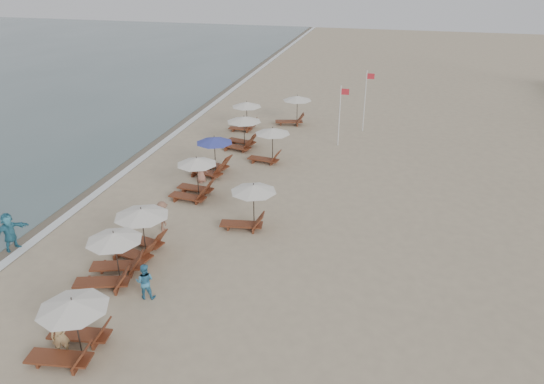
% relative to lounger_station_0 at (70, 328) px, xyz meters
% --- Properties ---
extents(ground, '(160.00, 160.00, 0.00)m').
position_rel_lounger_station_0_xyz_m(ground, '(5.08, 4.00, -1.07)').
color(ground, tan).
rests_on(ground, ground).
extents(wet_sand_band, '(3.20, 140.00, 0.01)m').
position_rel_lounger_station_0_xyz_m(wet_sand_band, '(-7.42, 14.00, -1.06)').
color(wet_sand_band, '#6B5E4C').
rests_on(wet_sand_band, ground).
extents(foam_line, '(0.50, 140.00, 0.02)m').
position_rel_lounger_station_0_xyz_m(foam_line, '(-6.12, 14.00, -1.05)').
color(foam_line, white).
rests_on(foam_line, ground).
extents(lounger_station_0, '(2.75, 2.31, 2.22)m').
position_rel_lounger_station_0_xyz_m(lounger_station_0, '(0.00, 0.00, 0.00)').
color(lounger_station_0, brown).
rests_on(lounger_station_0, ground).
extents(lounger_station_1, '(2.78, 2.62, 2.26)m').
position_rel_lounger_station_0_xyz_m(lounger_station_1, '(-0.91, 4.14, -0.04)').
color(lounger_station_1, brown).
rests_on(lounger_station_1, ground).
extents(lounger_station_2, '(2.72, 2.39, 2.23)m').
position_rel_lounger_station_0_xyz_m(lounger_station_2, '(-0.79, 6.34, 0.07)').
color(lounger_station_2, brown).
rests_on(lounger_station_2, ground).
extents(lounger_station_3, '(2.62, 2.17, 2.31)m').
position_rel_lounger_station_0_xyz_m(lounger_station_3, '(-0.64, 12.33, 0.02)').
color(lounger_station_3, brown).
rests_on(lounger_station_3, ground).
extents(lounger_station_4, '(2.74, 2.55, 2.32)m').
position_rel_lounger_station_0_xyz_m(lounger_station_4, '(-0.91, 15.77, -0.02)').
color(lounger_station_4, brown).
rests_on(lounger_station_4, ground).
extents(lounger_station_5, '(2.74, 2.38, 2.24)m').
position_rel_lounger_station_0_xyz_m(lounger_station_5, '(-0.45, 20.45, 0.04)').
color(lounger_station_5, brown).
rests_on(lounger_station_5, ground).
extents(lounger_station_6, '(2.43, 2.23, 2.15)m').
position_rel_lounger_station_0_xyz_m(lounger_station_6, '(-1.37, 24.37, 0.09)').
color(lounger_station_6, brown).
rests_on(lounger_station_6, ground).
extents(inland_station_0, '(2.77, 2.24, 2.22)m').
position_rel_lounger_station_0_xyz_m(inland_station_0, '(3.20, 9.73, 0.27)').
color(inland_station_0, brown).
rests_on(inland_station_0, ground).
extents(inland_station_1, '(2.71, 2.24, 2.22)m').
position_rel_lounger_station_0_xyz_m(inland_station_1, '(2.03, 18.35, 0.31)').
color(inland_station_1, brown).
rests_on(inland_station_1, ground).
extents(inland_station_2, '(2.85, 2.24, 2.22)m').
position_rel_lounger_station_0_xyz_m(inland_station_2, '(1.91, 26.53, 0.23)').
color(inland_station_2, brown).
rests_on(inland_station_2, ground).
extents(beachgoer_near, '(0.69, 0.60, 1.58)m').
position_rel_lounger_station_0_xyz_m(beachgoer_near, '(-0.34, -0.13, -0.27)').
color(beachgoer_near, tan).
rests_on(beachgoer_near, ground).
extents(beachgoer_mid_a, '(0.82, 0.69, 1.48)m').
position_rel_lounger_station_0_xyz_m(beachgoer_mid_a, '(0.93, 3.40, -0.33)').
color(beachgoer_mid_a, teal).
rests_on(beachgoer_mid_a, ground).
extents(beachgoer_mid_b, '(1.01, 1.12, 1.51)m').
position_rel_lounger_station_0_xyz_m(beachgoer_mid_b, '(-0.69, 8.51, -0.31)').
color(beachgoer_mid_b, '#895B45').
rests_on(beachgoer_mid_b, ground).
extents(beachgoer_far_b, '(0.77, 0.89, 1.54)m').
position_rel_lounger_station_0_xyz_m(beachgoer_far_b, '(-1.00, 14.38, -0.30)').
color(beachgoer_far_b, tan).
rests_on(beachgoer_far_b, ground).
extents(waterline_walker, '(1.10, 1.74, 1.80)m').
position_rel_lounger_station_0_xyz_m(waterline_walker, '(-6.56, 5.25, -0.17)').
color(waterline_walker, teal).
rests_on(waterline_walker, ground).
extents(flag_pole_near, '(0.59, 0.08, 4.18)m').
position_rel_lounger_station_0_xyz_m(flag_pole_near, '(5.95, 22.59, 1.26)').
color(flag_pole_near, silver).
rests_on(flag_pole_near, ground).
extents(flag_pole_far, '(0.59, 0.08, 4.51)m').
position_rel_lounger_station_0_xyz_m(flag_pole_far, '(7.35, 26.21, 1.44)').
color(flag_pole_far, silver).
rests_on(flag_pole_far, ground).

